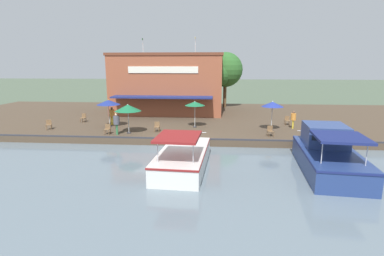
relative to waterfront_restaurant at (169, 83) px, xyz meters
name	(u,v)px	position (x,y,z in m)	size (l,w,h in m)	color
ground_plane	(179,147)	(13.96, 2.88, -4.04)	(220.00, 220.00, 0.00)	#4C5B47
quay_deck	(191,118)	(2.96, 2.88, -3.74)	(22.00, 56.00, 0.60)	#4C3D2D
quay_edge_fender	(179,138)	(13.86, 2.88, -3.39)	(0.20, 50.40, 0.10)	#2D2D33
waterfront_restaurant	(169,83)	(0.00, 0.00, 0.00)	(10.53, 12.70, 8.82)	brown
patio_umbrella_mid_patio_right	(195,104)	(9.32, 3.76, -1.26)	(1.82, 1.82, 2.41)	#B7B7B7
patio_umbrella_near_quay_edge	(128,108)	(12.20, -1.56, -1.30)	(2.17, 2.17, 2.45)	#B7B7B7
patio_umbrella_by_entrance	(108,102)	(9.83, -4.07, -1.16)	(2.10, 2.10, 2.54)	#B7B7B7
patio_umbrella_back_row	(272,104)	(10.13, 10.49, -1.14)	(1.87, 1.87, 2.56)	#B7B7B7
cafe_chair_beside_entrance	(83,117)	(7.68, -7.52, -2.96)	(0.49, 0.49, 0.85)	brown
cafe_chair_mid_patio	(157,126)	(11.41, 0.66, -2.96)	(0.47, 0.47, 0.85)	brown
cafe_chair_back_row_seat	(107,129)	(12.68, -3.21, -2.96)	(0.44, 0.44, 0.85)	brown
cafe_chair_facing_river	(287,120)	(7.54, 12.43, -2.96)	(0.46, 0.46, 0.85)	brown
cafe_chair_far_corner_seat	(270,130)	(12.35, 10.03, -2.96)	(0.52, 0.52, 0.85)	brown
cafe_chair_under_first_umbrella	(49,124)	(11.28, -9.07, -2.96)	(0.57, 0.57, 0.85)	brown
person_near_entrance	(116,121)	(12.75, -2.39, -2.31)	(0.50, 0.50, 1.78)	#337547
person_at_quay_edge	(112,114)	(8.89, -4.14, -2.36)	(0.48, 0.48, 1.71)	gold
person_mid_patio	(293,118)	(9.16, 12.56, -2.45)	(0.45, 0.45, 1.59)	gold
motorboat_mid_row	(185,154)	(18.23, 3.80, -3.31)	(7.96, 3.08, 2.39)	silver
motorboat_distant_upstream	(325,152)	(17.92, 12.37, -3.05)	(8.69, 3.68, 2.56)	navy
tree_behind_restaurant	(147,72)	(-4.48, -3.83, 1.17)	(4.32, 4.12, 6.79)	brown
tree_downstream_bank	(224,71)	(-3.96, 6.61, 1.41)	(4.76, 4.53, 7.25)	brown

